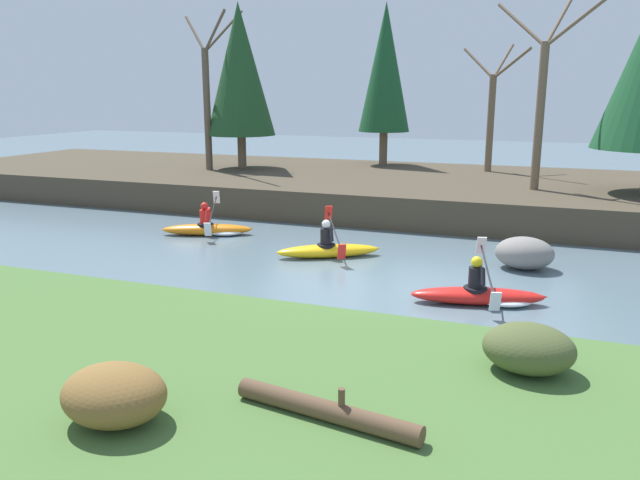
% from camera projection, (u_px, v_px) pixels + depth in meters
% --- Properties ---
extents(ground_plane, '(90.00, 90.00, 0.00)m').
position_uv_depth(ground_plane, '(359.00, 287.00, 13.91)').
color(ground_plane, slate).
extents(riverbank_near, '(44.00, 6.40, 0.54)m').
position_uv_depth(riverbank_near, '(223.00, 398.00, 8.28)').
color(riverbank_near, '#476B33').
rests_on(riverbank_near, ground).
extents(riverbank_far, '(44.00, 10.10, 1.06)m').
position_uv_depth(riverbank_far, '(443.00, 192.00, 23.67)').
color(riverbank_far, '#473D2D').
rests_on(riverbank_far, ground).
extents(conifer_tree_far_left, '(2.87, 2.87, 6.74)m').
position_uv_depth(conifer_tree_far_left, '(240.00, 70.00, 25.69)').
color(conifer_tree_far_left, brown).
rests_on(conifer_tree_far_left, riverbank_far).
extents(conifer_tree_left, '(2.24, 2.24, 6.91)m').
position_uv_depth(conifer_tree_left, '(385.00, 68.00, 26.93)').
color(conifer_tree_left, brown).
rests_on(conifer_tree_left, riverbank_far).
extents(bare_tree_upstream, '(3.59, 3.55, 6.51)m').
position_uv_depth(bare_tree_upstream, '(208.00, 95.00, 25.47)').
color(bare_tree_upstream, brown).
rests_on(bare_tree_upstream, riverbank_far).
extents(bare_tree_mid_upstream, '(2.85, 2.81, 5.10)m').
position_uv_depth(bare_tree_mid_upstream, '(492.00, 111.00, 25.06)').
color(bare_tree_mid_upstream, brown).
rests_on(bare_tree_mid_upstream, riverbank_far).
extents(bare_tree_mid_downstream, '(3.48, 3.44, 6.30)m').
position_uv_depth(bare_tree_mid_downstream, '(542.00, 98.00, 20.19)').
color(bare_tree_mid_downstream, brown).
rests_on(bare_tree_mid_downstream, riverbank_far).
extents(shrub_clump_third, '(1.25, 1.04, 0.68)m').
position_uv_depth(shrub_clump_third, '(114.00, 395.00, 7.10)').
color(shrub_clump_third, brown).
rests_on(shrub_clump_third, riverbank_near).
extents(shrub_clump_far_end, '(1.23, 1.02, 0.66)m').
position_uv_depth(shrub_clump_far_end, '(529.00, 348.00, 8.39)').
color(shrub_clump_far_end, '#4C562D').
rests_on(shrub_clump_far_end, riverbank_near).
extents(kayaker_lead, '(2.77, 2.04, 1.20)m').
position_uv_depth(kayaker_lead, '(483.00, 295.00, 12.74)').
color(kayaker_lead, red).
rests_on(kayaker_lead, ground).
extents(kayaker_middle, '(2.64, 1.96, 1.20)m').
position_uv_depth(kayaker_middle, '(329.00, 249.00, 16.35)').
color(kayaker_middle, yellow).
rests_on(kayaker_middle, ground).
extents(kayaker_trailing, '(2.73, 1.99, 1.20)m').
position_uv_depth(kayaker_trailing, '(211.00, 229.00, 18.90)').
color(kayaker_trailing, orange).
rests_on(kayaker_trailing, ground).
extents(boulder_midstream, '(1.41, 1.10, 0.79)m').
position_uv_depth(boulder_midstream, '(524.00, 253.00, 15.24)').
color(boulder_midstream, gray).
rests_on(boulder_midstream, ground).
extents(driftwood_log, '(2.36, 0.60, 0.44)m').
position_uv_depth(driftwood_log, '(326.00, 410.00, 7.19)').
color(driftwood_log, brown).
rests_on(driftwood_log, riverbank_near).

